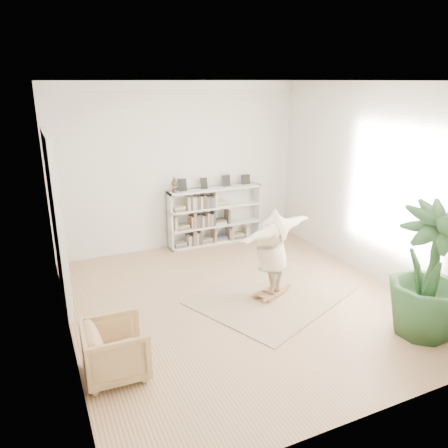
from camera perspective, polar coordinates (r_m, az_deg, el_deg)
name	(u,v)px	position (r m, az deg, el deg)	size (l,w,h in m)	color
floor	(240,301)	(7.61, 2.08, -10.05)	(6.00, 6.00, 0.00)	#936D4C
room_shell	(178,85)	(9.41, -6.02, 17.60)	(6.00, 6.00, 6.00)	silver
doors	(57,223)	(7.61, -20.98, 0.17)	(0.09, 1.78, 2.92)	white
bookshelf	(215,216)	(10.01, -1.22, 1.03)	(2.20, 0.35, 1.64)	silver
armchair	(116,350)	(5.91, -13.95, -15.66)	(0.77, 0.79, 0.72)	#A77D58
rug	(271,296)	(7.80, 6.11, -9.31)	(2.50, 2.00, 0.02)	tan
rocker_board	(271,293)	(7.77, 6.13, -8.91)	(0.62, 0.51, 0.11)	#9C663E
person	(272,249)	(7.43, 6.34, -3.31)	(1.85, 0.50, 1.51)	beige
houseplant	(430,272)	(6.95, 25.27, -5.70)	(1.11, 1.11, 1.99)	#284E27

